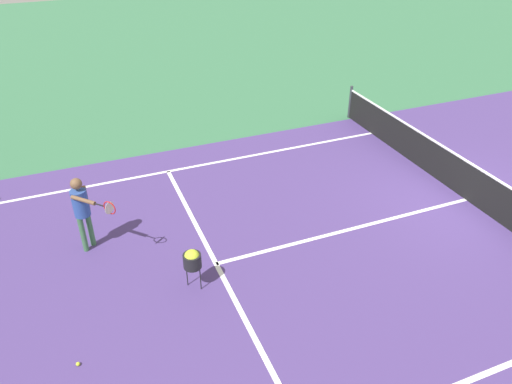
{
  "coord_description": "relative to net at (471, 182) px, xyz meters",
  "views": [
    {
      "loc": [
        7.44,
        -8.55,
        6.49
      ],
      "look_at": [
        -0.76,
        -5.22,
        1.0
      ],
      "focal_mm": 34.61,
      "sensor_mm": 36.0,
      "label": 1
    }
  ],
  "objects": [
    {
      "name": "ball_hopper",
      "position": [
        0.48,
        -6.99,
        0.18
      ],
      "size": [
        0.34,
        0.34,
        0.87
      ],
      "color": "black",
      "rests_on": "ground_plane"
    },
    {
      "name": "line_center_service",
      "position": [
        0.0,
        -3.2,
        -0.49
      ],
      "size": [
        0.1,
        6.4,
        0.01
      ],
      "primitive_type": "cube",
      "color": "white",
      "rests_on": "ground_plane"
    },
    {
      "name": "player_near",
      "position": [
        -1.5,
        -8.68,
        0.55
      ],
      "size": [
        1.05,
        0.76,
        1.68
      ],
      "color": "#3F7247",
      "rests_on": "ground_plane"
    },
    {
      "name": "line_service_near",
      "position": [
        0.0,
        -6.4,
        -0.49
      ],
      "size": [
        8.22,
        0.1,
        0.01
      ],
      "primitive_type": "cube",
      "color": "white",
      "rests_on": "ground_plane"
    },
    {
      "name": "court_surface_inbounds",
      "position": [
        0.0,
        0.0,
        -0.49
      ],
      "size": [
        10.62,
        24.4,
        0.0
      ],
      "primitive_type": "cube",
      "color": "#4C387A",
      "rests_on": "ground_plane"
    },
    {
      "name": "ground_plane",
      "position": [
        0.0,
        0.0,
        -0.49
      ],
      "size": [
        60.0,
        60.0,
        0.0
      ],
      "primitive_type": "plane",
      "color": "#38724C"
    },
    {
      "name": "tennis_ball_by_baseline",
      "position": [
        1.54,
        -9.21,
        -0.46
      ],
      "size": [
        0.07,
        0.07,
        0.07
      ],
      "primitive_type": "sphere",
      "color": "#CCE033",
      "rests_on": "ground_plane"
    },
    {
      "name": "net",
      "position": [
        0.0,
        0.0,
        0.0
      ],
      "size": [
        11.0,
        0.09,
        1.07
      ],
      "color": "#33383D",
      "rests_on": "ground_plane"
    },
    {
      "name": "line_sideline_left",
      "position": [
        -4.11,
        -5.95,
        -0.49
      ],
      "size": [
        0.1,
        11.89,
        0.01
      ],
      "primitive_type": "cube",
      "color": "white",
      "rests_on": "ground_plane"
    }
  ]
}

